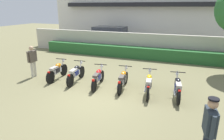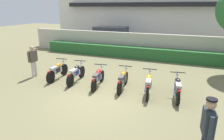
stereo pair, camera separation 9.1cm
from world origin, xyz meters
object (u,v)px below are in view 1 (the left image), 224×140
Objects in this scene: motorcycle_in_row_2 at (98,77)px; motorcycle_in_row_4 at (149,84)px; motorcycle_in_row_1 at (76,73)px; motorcycle_in_row_5 at (178,87)px; inspector_person at (32,59)px; parked_car at (111,38)px; motorcycle_in_row_3 at (123,80)px; officer_0 at (209,126)px; motorcycle_in_row_0 at (57,71)px.

motorcycle_in_row_4 is at bearing -98.57° from motorcycle_in_row_2.
motorcycle_in_row_1 is 1.05× the size of motorcycle_in_row_5.
motorcycle_in_row_4 is 1.15m from motorcycle_in_row_5.
motorcycle_in_row_1 reaches higher than motorcycle_in_row_2.
inspector_person reaches higher than motorcycle_in_row_2.
parked_car reaches higher than motorcycle_in_row_3.
motorcycle_in_row_2 is 5.57m from officer_0.
parked_car is 13.86m from officer_0.
motorcycle_in_row_4 is (1.17, -0.13, 0.01)m from motorcycle_in_row_3.
motorcycle_in_row_5 is at bearing -97.68° from motorcycle_in_row_4.
motorcycle_in_row_2 is 1.12× the size of inspector_person.
parked_car is 2.33× the size of motorcycle_in_row_4.
motorcycle_in_row_3 is 1.02× the size of motorcycle_in_row_5.
officer_0 is at bearing -158.91° from motorcycle_in_row_4.
parked_car reaches higher than motorcycle_in_row_5.
motorcycle_in_row_4 is (2.32, 0.01, 0.02)m from motorcycle_in_row_2.
motorcycle_in_row_0 is 2.33m from motorcycle_in_row_2.
inspector_person is (-6.03, 0.04, 0.51)m from motorcycle_in_row_4.
motorcycle_in_row_3 is at bearing -66.09° from parked_car.
motorcycle_in_row_1 is at bearing 2.04° from inspector_person.
officer_0 reaches higher than motorcycle_in_row_3.
motorcycle_in_row_0 is at bearing 77.56° from motorcycle_in_row_2.
motorcycle_in_row_3 is at bearing -96.33° from motorcycle_in_row_1.
motorcycle_in_row_0 is 7.59m from officer_0.
motorcycle_in_row_4 is at bearing -66.15° from officer_0.
motorcycle_in_row_0 is 3.47m from motorcycle_in_row_3.
motorcycle_in_row_1 is at bearing 78.92° from motorcycle_in_row_4.
motorcycle_in_row_3 is 4.89m from inspector_person.
motorcycle_in_row_1 is 1.00× the size of motorcycle_in_row_4.
motorcycle_in_row_4 is 1.19× the size of inspector_person.
motorcycle_in_row_5 is (6.11, -8.49, -0.49)m from parked_car.
motorcycle_in_row_3 is 1.18m from motorcycle_in_row_4.
motorcycle_in_row_2 is 0.95× the size of motorcycle_in_row_4.
motorcycle_in_row_2 is 1.16m from motorcycle_in_row_3.
motorcycle_in_row_3 is 1.16× the size of inspector_person.
parked_car is 2.33× the size of motorcycle_in_row_1.
motorcycle_in_row_0 is at bearing 83.78° from motorcycle_in_row_3.
inspector_person reaches higher than motorcycle_in_row_3.
inspector_person is at bearing 85.66° from motorcycle_in_row_1.
parked_car is at bearing 3.17° from motorcycle_in_row_1.
motorcycle_in_row_5 is 7.20m from inspector_person.
motorcycle_in_row_0 is 0.97× the size of motorcycle_in_row_1.
officer_0 reaches higher than motorcycle_in_row_0.
inspector_person is at bearing 80.59° from motorcycle_in_row_4.
officer_0 reaches higher than inspector_person.
parked_car reaches higher than inspector_person.
inspector_person is (-4.86, -0.09, 0.52)m from motorcycle_in_row_3.
motorcycle_in_row_3 is at bearing 74.74° from motorcycle_in_row_4.
parked_car reaches higher than officer_0.
officer_0 is at bearing -23.52° from inspector_person.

